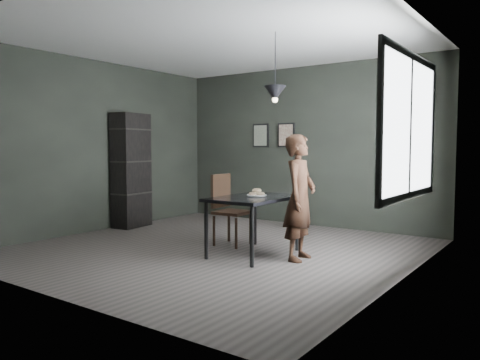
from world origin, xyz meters
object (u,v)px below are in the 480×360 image
Objects in this scene: cafe_table at (254,203)px; shelf_unit at (131,170)px; pendant_lamp at (275,93)px; white_plate at (257,196)px; woman at (300,197)px; wood_chair at (227,205)px.

shelf_unit reaches higher than cafe_table.
pendant_lamp is at bearing 21.80° from cafe_table.
white_plate reaches higher than cafe_table.
cafe_table is 0.78× the size of woman.
cafe_table is 1.41m from pendant_lamp.
shelf_unit is (-2.92, 0.54, 0.31)m from cafe_table.
pendant_lamp is at bearing -15.37° from shelf_unit.
wood_chair is 1.75m from pendant_lamp.
shelf_unit is at bearing 171.33° from wood_chair.
cafe_table is 1.39× the size of pendant_lamp.
cafe_table is at bearing -17.95° from shelf_unit.
cafe_table is 5.22× the size of white_plate.
shelf_unit is at bearing 75.38° from woman.
woman is 1.33m from pendant_lamp.
white_plate is 0.75m from wood_chair.
wood_chair is at bearing 166.83° from pendant_lamp.
white_plate is at bearing -16.87° from shelf_unit.
pendant_lamp is (3.17, -0.44, 1.07)m from shelf_unit.
wood_chair is at bearing 73.08° from woman.
shelf_unit is at bearing 169.50° from cafe_table.
pendant_lamp reaches higher than white_plate.
white_plate is 1.32m from pendant_lamp.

